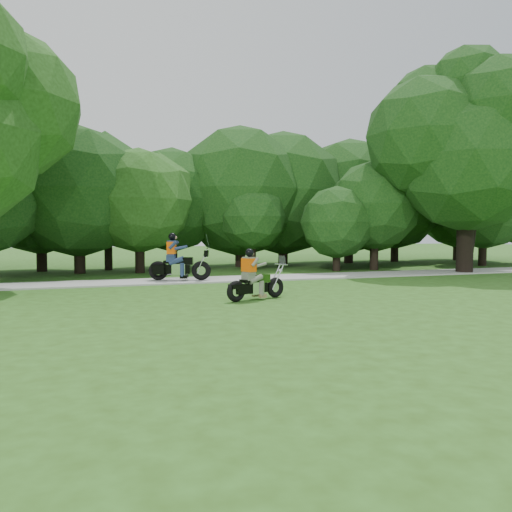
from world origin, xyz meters
TOP-DOWN VIEW (x-y plane):
  - ground at (0.00, 0.00)m, footprint 100.00×100.00m
  - walkway at (0.00, 8.00)m, footprint 60.00×2.20m
  - tree_line at (1.28, 14.42)m, footprint 38.79×11.42m
  - big_tree_east at (10.46, 7.87)m, footprint 9.07×6.89m
  - chopper_motorcycle at (-1.66, 2.16)m, footprint 2.03×1.06m
  - touring_motorcycle at (-2.92, 7.93)m, footprint 2.37×1.25m

SIDE VIEW (x-z plane):
  - ground at x=0.00m, z-range 0.00..0.00m
  - walkway at x=0.00m, z-range 0.00..0.06m
  - chopper_motorcycle at x=-1.66m, z-range -0.20..1.29m
  - touring_motorcycle at x=-2.92m, z-range -0.19..1.65m
  - tree_line at x=1.28m, z-range -0.13..7.55m
  - big_tree_east at x=10.46m, z-range 0.80..11.26m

